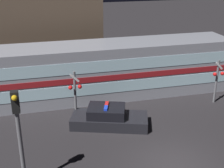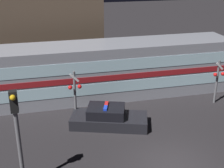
{
  "view_description": "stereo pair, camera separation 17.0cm",
  "coord_description": "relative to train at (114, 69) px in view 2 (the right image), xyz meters",
  "views": [
    {
      "loc": [
        -5.98,
        -11.38,
        9.23
      ],
      "look_at": [
        -1.28,
        6.69,
        1.73
      ],
      "focal_mm": 50.0,
      "sensor_mm": 36.0,
      "label": 1
    },
    {
      "loc": [
        -5.82,
        -11.42,
        9.23
      ],
      "look_at": [
        -1.28,
        6.69,
        1.73
      ],
      "focal_mm": 50.0,
      "sensor_mm": 36.0,
      "label": 2
    }
  ],
  "objects": [
    {
      "name": "train",
      "position": [
        0.0,
        0.0,
        0.0
      ],
      "size": [
        17.1,
        3.22,
        3.84
      ],
      "color": "gray",
      "rests_on": "ground_plane"
    },
    {
      "name": "crossing_signal_near",
      "position": [
        6.34,
        -3.12,
        -0.17
      ],
      "size": [
        0.82,
        0.35,
        3.05
      ],
      "color": "slate",
      "rests_on": "ground_plane"
    },
    {
      "name": "building_left",
      "position": [
        -4.01,
        6.38,
        1.76
      ],
      "size": [
        8.22,
        5.23,
        7.35
      ],
      "color": "brown",
      "rests_on": "ground_plane"
    },
    {
      "name": "crossing_signal_far",
      "position": [
        -3.26,
        -3.11,
        -0.14
      ],
      "size": [
        0.82,
        0.35,
        3.11
      ],
      "color": "slate",
      "rests_on": "ground_plane"
    },
    {
      "name": "ground_plane",
      "position": [
        0.55,
        -8.9,
        -1.92
      ],
      "size": [
        120.0,
        120.0,
        0.0
      ],
      "primitive_type": "plane",
      "color": "#262326"
    },
    {
      "name": "traffic_light_corner",
      "position": [
        -6.31,
        -8.75,
        0.92
      ],
      "size": [
        0.3,
        0.46,
        4.53
      ],
      "color": "slate",
      "rests_on": "ground_plane"
    },
    {
      "name": "police_car",
      "position": [
        -1.52,
        -4.42,
        -1.43
      ],
      "size": [
        4.81,
        3.15,
        1.34
      ],
      "rotation": [
        0.0,
        0.0,
        -0.33
      ],
      "color": "black",
      "rests_on": "ground_plane"
    }
  ]
}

